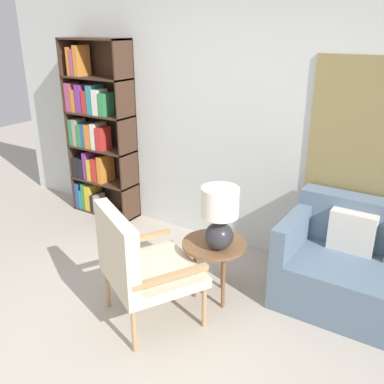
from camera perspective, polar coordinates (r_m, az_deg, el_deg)
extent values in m
plane|color=#B2A899|center=(3.16, -10.60, -21.72)|extent=(14.00, 14.00, 0.00)
cube|color=silver|center=(4.08, 8.00, 10.07)|extent=(6.40, 0.06, 2.70)
cube|color=olive|center=(3.74, 22.23, 7.30)|extent=(0.92, 0.02, 1.20)
cube|color=#422B1E|center=(5.31, -15.24, 8.35)|extent=(0.02, 0.30, 2.01)
cube|color=#422B1E|center=(4.75, -8.58, 7.39)|extent=(0.02, 0.30, 2.01)
cube|color=#422B1E|center=(4.89, -13.04, 19.29)|extent=(0.83, 0.30, 0.02)
cube|color=#422B1E|center=(5.34, -11.27, -2.52)|extent=(0.83, 0.30, 0.02)
cube|color=#422B1E|center=(5.12, -10.95, 8.26)|extent=(0.83, 0.01, 2.01)
cube|color=#422B1E|center=(5.19, -11.59, 1.50)|extent=(0.83, 0.30, 0.02)
cube|color=#2D56A8|center=(5.50, -14.32, -0.18)|extent=(0.05, 0.22, 0.31)
cube|color=teal|center=(5.48, -13.79, -0.62)|extent=(0.05, 0.25, 0.24)
cube|color=#338C4C|center=(5.41, -13.72, -0.41)|extent=(0.05, 0.18, 0.32)
cube|color=gold|center=(5.38, -13.00, -0.56)|extent=(0.08, 0.23, 0.31)
cube|color=black|center=(5.34, -12.46, -1.22)|extent=(0.04, 0.21, 0.21)
cube|color=gray|center=(5.29, -12.27, -1.39)|extent=(0.04, 0.17, 0.22)
cube|color=#422B1E|center=(5.07, -11.92, 5.73)|extent=(0.83, 0.30, 0.02)
cube|color=black|center=(5.35, -14.70, 3.33)|extent=(0.08, 0.18, 0.24)
cube|color=black|center=(5.30, -13.90, 3.24)|extent=(0.08, 0.22, 0.24)
cube|color=#7A338C|center=(5.23, -13.41, 3.54)|extent=(0.05, 0.21, 0.33)
cube|color=gold|center=(5.21, -12.71, 3.08)|extent=(0.06, 0.25, 0.25)
cube|color=red|center=(5.13, -12.24, 2.98)|extent=(0.08, 0.20, 0.28)
cube|color=orange|center=(5.08, -11.43, 3.09)|extent=(0.06, 0.24, 0.31)
cube|color=#422B1E|center=(4.98, -12.27, 10.13)|extent=(0.83, 0.30, 0.02)
cube|color=#338C4C|center=(5.25, -15.30, 7.78)|extent=(0.05, 0.17, 0.30)
cube|color=gray|center=(5.20, -14.81, 7.74)|extent=(0.06, 0.17, 0.31)
cube|color=#338C4C|center=(5.17, -13.92, 7.49)|extent=(0.06, 0.24, 0.26)
cube|color=#2D56A8|center=(5.13, -13.45, 7.46)|extent=(0.04, 0.25, 0.27)
cube|color=orange|center=(5.07, -13.03, 7.34)|extent=(0.08, 0.21, 0.27)
cube|color=silver|center=(5.01, -12.34, 7.36)|extent=(0.06, 0.21, 0.29)
cube|color=red|center=(4.94, -11.75, 7.01)|extent=(0.09, 0.17, 0.26)
cylinder|color=#8C6B4C|center=(4.82, -9.15, 6.54)|extent=(0.08, 0.08, 0.21)
cube|color=#422B1E|center=(4.92, -12.64, 14.67)|extent=(0.83, 0.30, 0.02)
cube|color=#B24C6B|center=(5.16, -15.64, 12.12)|extent=(0.08, 0.17, 0.32)
cube|color=orange|center=(5.13, -14.64, 11.80)|extent=(0.06, 0.25, 0.25)
cube|color=#7A338C|center=(5.04, -14.35, 12.00)|extent=(0.08, 0.17, 0.31)
cube|color=red|center=(5.00, -13.31, 11.70)|extent=(0.07, 0.24, 0.25)
cube|color=teal|center=(4.94, -12.77, 11.97)|extent=(0.07, 0.22, 0.31)
cube|color=silver|center=(4.87, -12.18, 11.65)|extent=(0.08, 0.18, 0.28)
cube|color=#338C4C|center=(4.81, -11.37, 11.40)|extent=(0.07, 0.18, 0.24)
cylinder|color=#194723|center=(5.16, -15.59, 16.27)|extent=(0.06, 0.06, 0.26)
cube|color=orange|center=(5.09, -15.35, 16.47)|extent=(0.04, 0.22, 0.30)
cube|color=#B24C6B|center=(5.05, -14.93, 16.37)|extent=(0.05, 0.22, 0.28)
cube|color=orange|center=(4.99, -14.51, 16.59)|extent=(0.06, 0.20, 0.32)
cylinder|color=tan|center=(3.31, 1.64, -15.02)|extent=(0.04, 0.04, 0.35)
cylinder|color=tan|center=(3.73, -2.90, -10.31)|extent=(0.04, 0.04, 0.35)
cylinder|color=tan|center=(3.12, -7.73, -17.80)|extent=(0.04, 0.04, 0.35)
cylinder|color=tan|center=(3.57, -11.19, -12.38)|extent=(0.04, 0.04, 0.35)
cube|color=beige|center=(3.30, -5.18, -10.65)|extent=(0.89, 0.88, 0.08)
cube|color=beige|center=(3.07, -10.00, -7.23)|extent=(0.63, 0.41, 0.50)
cube|color=tan|center=(2.98, -2.84, -11.20)|extent=(0.32, 0.53, 0.04)
cube|color=tan|center=(3.48, -7.32, -6.24)|extent=(0.32, 0.53, 0.04)
cube|color=slate|center=(3.67, 13.63, -4.86)|extent=(0.12, 0.81, 0.30)
cube|color=beige|center=(3.70, 20.56, -5.02)|extent=(0.36, 0.12, 0.34)
cylinder|color=brown|center=(3.45, 2.97, -6.96)|extent=(0.52, 0.52, 0.02)
cylinder|color=brown|center=(3.70, 4.11, -9.49)|extent=(0.03, 0.03, 0.49)
cylinder|color=brown|center=(3.58, 0.36, -10.52)|extent=(0.03, 0.03, 0.49)
cylinder|color=brown|center=(3.47, 4.20, -11.77)|extent=(0.03, 0.03, 0.49)
ellipsoid|color=#2D2D33|center=(3.32, 3.64, -5.84)|extent=(0.22, 0.22, 0.22)
cylinder|color=tan|center=(3.26, 3.69, -3.66)|extent=(0.02, 0.02, 0.06)
cylinder|color=white|center=(3.20, 3.75, -1.34)|extent=(0.29, 0.29, 0.23)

